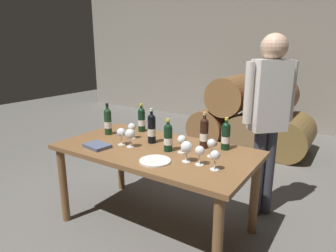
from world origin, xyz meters
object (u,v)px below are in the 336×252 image
object	(u,v)px
dining_table	(155,158)
wine_glass_1	(200,152)
wine_bottle_0	(168,137)
wine_glass_3	(182,140)
wine_bottle_1	(204,133)
wine_bottle_4	(226,136)
wine_bottle_3	(142,119)
wine_glass_2	(212,144)
wine_bottle_5	(108,121)
sommelier_presenting	(269,110)
wine_glass_4	(186,147)
wine_glass_5	(130,134)
tasting_notebook	(97,146)
wine_bottle_2	(152,128)
wine_glass_7	(215,156)
serving_plate	(155,161)
wine_glass_6	(121,133)
wine_glass_0	(132,128)

from	to	relation	value
dining_table	wine_glass_1	size ratio (longest dim) A/B	11.59
wine_bottle_0	wine_glass_1	distance (m)	0.38
wine_glass_3	wine_glass_1	bearing A→B (deg)	-32.23
wine_bottle_1	wine_glass_1	bearing A→B (deg)	-68.03
wine_bottle_0	wine_bottle_4	world-z (taller)	wine_bottle_4
wine_bottle_3	wine_glass_2	size ratio (longest dim) A/B	1.98
wine_bottle_5	wine_glass_1	bearing A→B (deg)	-10.40
wine_bottle_3	sommelier_presenting	size ratio (longest dim) A/B	0.17
wine_glass_1	wine_glass_2	xyz separation A→B (m)	(-0.00, 0.20, -0.00)
dining_table	wine_bottle_4	distance (m)	0.63
wine_glass_2	wine_glass_4	world-z (taller)	wine_glass_4
wine_glass_5	tasting_notebook	bearing A→B (deg)	-145.46
wine_bottle_2	wine_glass_7	distance (m)	0.77
wine_bottle_0	wine_glass_1	size ratio (longest dim) A/B	1.87
wine_bottle_2	wine_bottle_3	world-z (taller)	wine_bottle_2
wine_glass_3	sommelier_presenting	size ratio (longest dim) A/B	0.09
wine_bottle_5	wine_glass_4	distance (m)	1.02
dining_table	wine_bottle_5	size ratio (longest dim) A/B	5.48
wine_glass_2	wine_glass_5	distance (m)	0.70
dining_table	serving_plate	bearing A→B (deg)	-54.71
wine_glass_1	wine_glass_5	distance (m)	0.68
wine_bottle_0	wine_bottle_3	size ratio (longest dim) A/B	0.95
wine_glass_1	wine_glass_4	size ratio (longest dim) A/B	0.90
wine_glass_4	tasting_notebook	world-z (taller)	wine_glass_4
wine_bottle_2	serving_plate	world-z (taller)	wine_bottle_2
wine_bottle_3	wine_bottle_5	xyz separation A→B (m)	(-0.21, -0.26, 0.01)
dining_table	wine_glass_3	distance (m)	0.32
wine_bottle_4	wine_glass_6	xyz separation A→B (m)	(-0.81, -0.39, -0.01)
wine_glass_4	wine_glass_2	bearing A→B (deg)	61.60
wine_glass_6	wine_glass_7	distance (m)	0.92
wine_glass_7	serving_plate	xyz separation A→B (m)	(-0.44, -0.11, -0.10)
dining_table	wine_glass_5	bearing A→B (deg)	-153.23
wine_bottle_4	serving_plate	size ratio (longest dim) A/B	1.16
wine_bottle_3	wine_glass_1	bearing A→B (deg)	-27.44
dining_table	wine_glass_6	bearing A→B (deg)	-162.50
wine_bottle_0	wine_glass_3	distance (m)	0.12
wine_glass_2	serving_plate	world-z (taller)	wine_glass_2
wine_bottle_0	wine_bottle_4	bearing A→B (deg)	38.01
wine_glass_0	wine_glass_3	size ratio (longest dim) A/B	1.00
wine_glass_1	wine_glass_3	world-z (taller)	wine_glass_3
wine_glass_0	wine_glass_3	xyz separation A→B (m)	(0.59, -0.08, -0.00)
wine_bottle_2	wine_glass_2	world-z (taller)	wine_bottle_2
wine_bottle_3	wine_glass_2	xyz separation A→B (m)	(0.90, -0.27, -0.02)
wine_glass_5	wine_bottle_2	bearing A→B (deg)	66.68
wine_glass_5	wine_glass_7	bearing A→B (deg)	-3.48
wine_glass_3	dining_table	bearing A→B (deg)	-173.72
wine_glass_5	wine_bottle_3	bearing A→B (deg)	116.55
dining_table	tasting_notebook	size ratio (longest dim) A/B	7.73
wine_glass_3	serving_plate	size ratio (longest dim) A/B	0.62
wine_glass_1	sommelier_presenting	distance (m)	0.93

